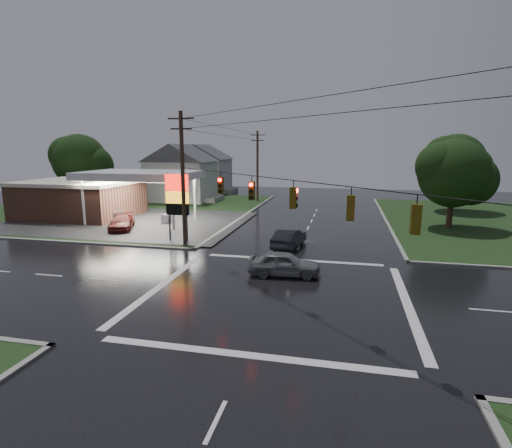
% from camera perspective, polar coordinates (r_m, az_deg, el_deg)
% --- Properties ---
extents(ground, '(120.00, 120.00, 0.00)m').
position_cam_1_polar(ground, '(23.00, 3.00, -9.87)').
color(ground, black).
rests_on(ground, ground).
extents(grass_nw, '(36.00, 36.00, 0.08)m').
position_cam_1_polar(grass_nw, '(56.27, -19.21, 2.04)').
color(grass_nw, '#193216').
rests_on(grass_nw, ground).
extents(gas_station, '(26.20, 18.00, 5.60)m').
position_cam_1_polar(gas_station, '(50.58, -22.81, 3.72)').
color(gas_station, '#2D2D2D').
rests_on(gas_station, ground).
extents(pylon_sign, '(2.00, 0.35, 6.00)m').
position_cam_1_polar(pylon_sign, '(34.92, -11.20, 3.91)').
color(pylon_sign, '#59595E').
rests_on(pylon_sign, ground).
extents(utility_pole_nw, '(2.20, 0.32, 11.00)m').
position_cam_1_polar(utility_pole_nw, '(33.45, -10.42, 6.58)').
color(utility_pole_nw, '#382619').
rests_on(utility_pole_nw, ground).
extents(utility_pole_n, '(2.20, 0.32, 10.50)m').
position_cam_1_polar(utility_pole_n, '(60.68, 0.21, 8.41)').
color(utility_pole_n, '#382619').
rests_on(utility_pole_n, ground).
extents(traffic_signals, '(26.87, 26.87, 1.47)m').
position_cam_1_polar(traffic_signals, '(21.54, 3.22, 6.44)').
color(traffic_signals, black).
rests_on(traffic_signals, ground).
extents(house_near, '(11.05, 8.48, 8.60)m').
position_cam_1_polar(house_near, '(62.34, -10.61, 7.32)').
color(house_near, silver).
rests_on(house_near, ground).
extents(house_far, '(11.05, 8.48, 8.60)m').
position_cam_1_polar(house_far, '(73.84, -7.65, 7.95)').
color(house_far, silver).
rests_on(house_far, ground).
extents(tree_nw_behind, '(8.93, 7.60, 10.00)m').
position_cam_1_polar(tree_nw_behind, '(63.42, -23.75, 8.25)').
color(tree_nw_behind, black).
rests_on(tree_nw_behind, ground).
extents(tree_ne_near, '(7.99, 6.80, 8.98)m').
position_cam_1_polar(tree_ne_near, '(44.56, 26.56, 6.46)').
color(tree_ne_near, black).
rests_on(tree_ne_near, ground).
extents(tree_ne_far, '(8.46, 7.20, 9.80)m').
position_cam_1_polar(tree_ne_far, '(56.89, 26.73, 7.80)').
color(tree_ne_far, black).
rests_on(tree_ne_far, ground).
extents(car_north, '(2.46, 4.98, 1.57)m').
position_cam_1_polar(car_north, '(32.99, 4.76, -2.02)').
color(car_north, black).
rests_on(car_north, ground).
extents(car_crossing, '(4.74, 2.18, 1.58)m').
position_cam_1_polar(car_crossing, '(25.86, 4.05, -5.66)').
color(car_crossing, slate).
rests_on(car_crossing, ground).
extents(car_pump, '(3.86, 5.53, 1.49)m').
position_cam_1_polar(car_pump, '(41.98, -18.62, 0.19)').
color(car_pump, '#5B1714').
rests_on(car_pump, ground).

